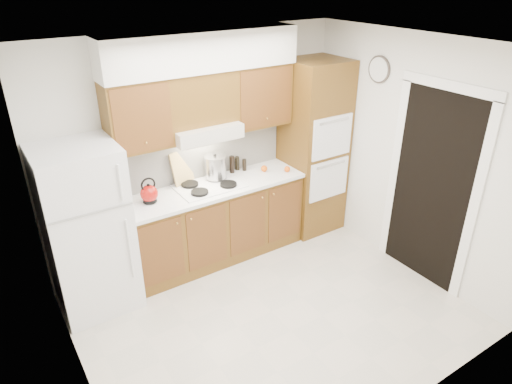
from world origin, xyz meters
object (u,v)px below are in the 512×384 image
(oven_cabinet, at_px, (313,148))
(kettle, at_px, (149,194))
(fridge, at_px, (87,230))
(stock_pot, at_px, (215,167))

(oven_cabinet, distance_m, kettle, 2.17)
(fridge, xyz_separation_m, oven_cabinet, (2.85, 0.03, 0.24))
(fridge, height_order, stock_pot, fridge)
(fridge, bearing_deg, kettle, 5.83)
(oven_cabinet, relative_size, stock_pot, 8.74)
(fridge, height_order, oven_cabinet, oven_cabinet)
(kettle, xyz_separation_m, stock_pot, (0.85, 0.12, 0.05))
(fridge, bearing_deg, stock_pot, 7.13)
(fridge, distance_m, oven_cabinet, 2.86)
(oven_cabinet, height_order, kettle, oven_cabinet)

